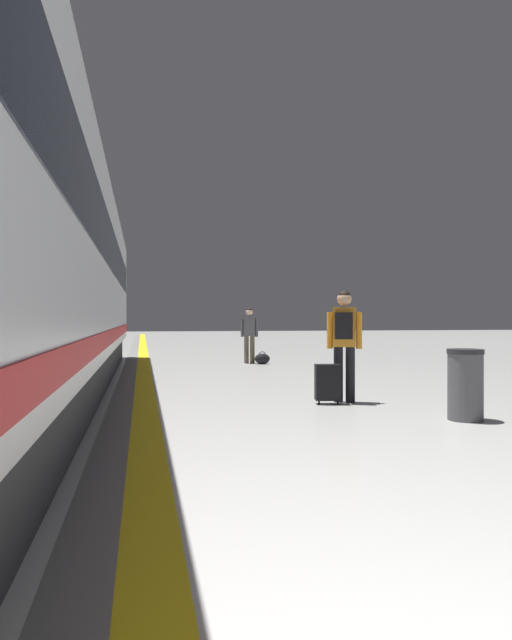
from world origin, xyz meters
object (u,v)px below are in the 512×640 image
duffel_bag_mid (262,359)px  waste_bin (465,384)px  suitcase_near (328,382)px  passenger_near (344,336)px  passenger_mid (249,331)px

duffel_bag_mid → waste_bin: 9.33m
waste_bin → suitcase_near: bearing=127.7°
suitcase_near → waste_bin: 2.11m
waste_bin → passenger_near: bearing=118.5°
passenger_near → waste_bin: bearing=-61.5°
passenger_near → duffel_bag_mid: 7.57m
passenger_near → waste_bin: size_ratio=1.91×
duffel_bag_mid → waste_bin: size_ratio=0.48×
duffel_bag_mid → passenger_mid: bearing=137.0°
passenger_near → suitcase_near: size_ratio=2.88×
duffel_bag_mid → passenger_near: bearing=-92.2°
passenger_near → passenger_mid: size_ratio=1.08×
waste_bin → duffel_bag_mid: bearing=94.2°
passenger_mid → waste_bin: 9.66m
passenger_mid → waste_bin: passenger_mid is taller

